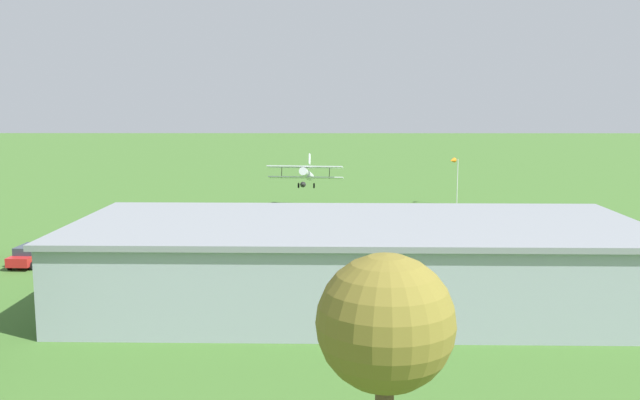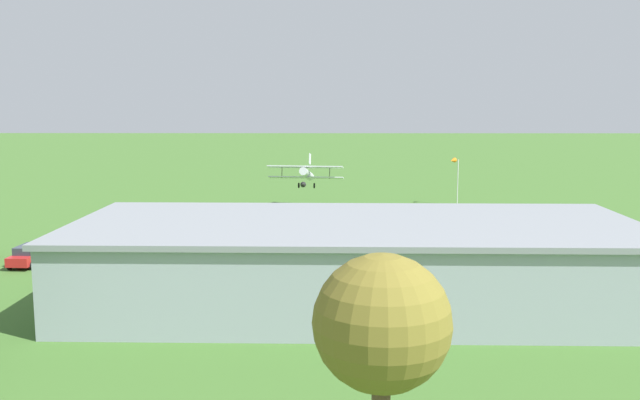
{
  "view_description": "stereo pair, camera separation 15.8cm",
  "coord_description": "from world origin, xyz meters",
  "views": [
    {
      "loc": [
        5.97,
        80.51,
        13.33
      ],
      "look_at": [
        6.34,
        10.71,
        3.18
      ],
      "focal_mm": 38.67,
      "sensor_mm": 36.0,
      "label": 1
    },
    {
      "loc": [
        5.81,
        80.51,
        13.33
      ],
      "look_at": [
        6.34,
        10.71,
        3.18
      ],
      "focal_mm": 38.67,
      "sensor_mm": 36.0,
      "label": 2
    }
  ],
  "objects": [
    {
      "name": "ground_plane",
      "position": [
        0.0,
        0.0,
        0.0
      ],
      "size": [
        400.0,
        400.0,
        0.0
      ],
      "primitive_type": "plane",
      "color": "#3D6628"
    },
    {
      "name": "hangar",
      "position": [
        3.79,
        36.46,
        2.78
      ],
      "size": [
        36.88,
        16.44,
        5.54
      ],
      "color": "#99A3AD",
      "rests_on": "ground_plane"
    },
    {
      "name": "biplane",
      "position": [
        8.08,
        -2.75,
        4.47
      ],
      "size": [
        9.26,
        7.89,
        4.04
      ],
      "color": "silver"
    },
    {
      "name": "car_white",
      "position": [
        24.04,
        25.06,
        0.86
      ],
      "size": [
        2.04,
        4.45,
        1.65
      ],
      "color": "white",
      "rests_on": "ground_plane"
    },
    {
      "name": "car_red",
      "position": [
        29.89,
        25.89,
        0.85
      ],
      "size": [
        2.2,
        4.72,
        1.64
      ],
      "color": "red",
      "rests_on": "ground_plane"
    },
    {
      "name": "person_watching_takeoff",
      "position": [
        20.72,
        23.79,
        0.87
      ],
      "size": [
        0.49,
        0.49,
        1.74
      ],
      "color": "navy",
      "rests_on": "ground_plane"
    },
    {
      "name": "person_by_parked_cars",
      "position": [
        -14.1,
        26.48,
        0.84
      ],
      "size": [
        0.41,
        0.41,
        1.68
      ],
      "color": "navy",
      "rests_on": "ground_plane"
    },
    {
      "name": "tree_at_field_edge",
      "position": [
        4.04,
        59.83,
        6.36
      ],
      "size": [
        4.39,
        4.39,
        8.64
      ],
      "color": "brown",
      "rests_on": "ground_plane"
    },
    {
      "name": "windsock",
      "position": [
        -10.51,
        -6.81,
        5.3
      ],
      "size": [
        1.35,
        1.42,
        6.03
      ],
      "color": "silver",
      "rests_on": "ground_plane"
    }
  ]
}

